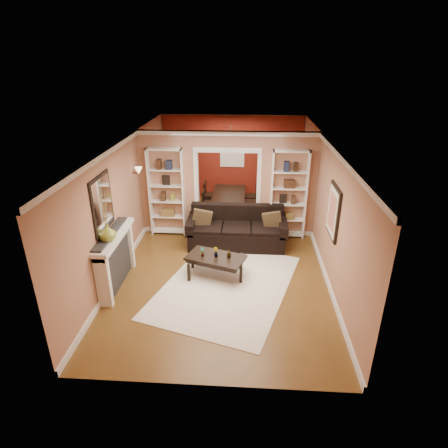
# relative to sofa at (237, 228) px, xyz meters

# --- Properties ---
(floor) EXTENTS (8.00, 8.00, 0.00)m
(floor) POSITION_rel_sofa_xyz_m (-0.28, -0.45, -0.48)
(floor) COLOR brown
(floor) RESTS_ON ground
(ceiling) EXTENTS (8.00, 8.00, 0.00)m
(ceiling) POSITION_rel_sofa_xyz_m (-0.28, -0.45, 2.22)
(ceiling) COLOR white
(ceiling) RESTS_ON ground
(wall_back) EXTENTS (8.00, 0.00, 8.00)m
(wall_back) POSITION_rel_sofa_xyz_m (-0.28, 3.55, 0.87)
(wall_back) COLOR #AF775C
(wall_back) RESTS_ON ground
(wall_front) EXTENTS (8.00, 0.00, 8.00)m
(wall_front) POSITION_rel_sofa_xyz_m (-0.28, -4.45, 0.87)
(wall_front) COLOR #AF775C
(wall_front) RESTS_ON ground
(wall_left) EXTENTS (0.00, 8.00, 8.00)m
(wall_left) POSITION_rel_sofa_xyz_m (-2.53, -0.45, 0.87)
(wall_left) COLOR #AF775C
(wall_left) RESTS_ON ground
(wall_right) EXTENTS (0.00, 8.00, 8.00)m
(wall_right) POSITION_rel_sofa_xyz_m (1.97, -0.45, 0.87)
(wall_right) COLOR #AF775C
(wall_right) RESTS_ON ground
(partition_wall) EXTENTS (4.50, 0.15, 2.70)m
(partition_wall) POSITION_rel_sofa_xyz_m (-0.28, 0.75, 0.87)
(partition_wall) COLOR #AF775C
(partition_wall) RESTS_ON floor
(red_back_panel) EXTENTS (4.44, 0.04, 2.64)m
(red_back_panel) POSITION_rel_sofa_xyz_m (-0.28, 3.52, 0.84)
(red_back_panel) COLOR maroon
(red_back_panel) RESTS_ON floor
(dining_window) EXTENTS (0.78, 0.03, 0.98)m
(dining_window) POSITION_rel_sofa_xyz_m (-0.28, 3.48, 1.07)
(dining_window) COLOR #8CA5CC
(dining_window) RESTS_ON wall_back
(area_rug) EXTENTS (3.30, 3.93, 0.01)m
(area_rug) POSITION_rel_sofa_xyz_m (-0.15, -1.85, -0.47)
(area_rug) COLOR white
(area_rug) RESTS_ON floor
(sofa) EXTENTS (2.44, 1.05, 0.95)m
(sofa) POSITION_rel_sofa_xyz_m (0.00, 0.00, 0.00)
(sofa) COLOR black
(sofa) RESTS_ON floor
(pillow_left) EXTENTS (0.47, 0.17, 0.47)m
(pillow_left) POSITION_rel_sofa_xyz_m (-0.86, -0.02, 0.22)
(pillow_left) COLOR #4E3B21
(pillow_left) RESTS_ON sofa
(pillow_right) EXTENTS (0.45, 0.16, 0.44)m
(pillow_right) POSITION_rel_sofa_xyz_m (0.86, -0.02, 0.21)
(pillow_right) COLOR #4E3B21
(pillow_right) RESTS_ON sofa
(coffee_table) EXTENTS (1.36, 1.02, 0.46)m
(coffee_table) POSITION_rel_sofa_xyz_m (-0.40, -1.46, -0.25)
(coffee_table) COLOR black
(coffee_table) RESTS_ON floor
(plant_left) EXTENTS (0.12, 0.13, 0.21)m
(plant_left) POSITION_rel_sofa_xyz_m (-0.68, -1.46, 0.09)
(plant_left) COLOR #336626
(plant_left) RESTS_ON coffee_table
(plant_center) EXTENTS (0.15, 0.15, 0.21)m
(plant_center) POSITION_rel_sofa_xyz_m (-0.40, -1.46, 0.09)
(plant_center) COLOR #336626
(plant_center) RESTS_ON coffee_table
(plant_right) EXTENTS (0.14, 0.14, 0.18)m
(plant_right) POSITION_rel_sofa_xyz_m (-0.12, -1.46, 0.07)
(plant_right) COLOR #336626
(plant_right) RESTS_ON coffee_table
(bookshelf_left) EXTENTS (0.90, 0.30, 2.30)m
(bookshelf_left) POSITION_rel_sofa_xyz_m (-1.83, 0.58, 0.67)
(bookshelf_left) COLOR white
(bookshelf_left) RESTS_ON floor
(bookshelf_right) EXTENTS (0.90, 0.30, 2.30)m
(bookshelf_right) POSITION_rel_sofa_xyz_m (1.27, 0.58, 0.67)
(bookshelf_right) COLOR white
(bookshelf_right) RESTS_ON floor
(fireplace) EXTENTS (0.32, 1.70, 1.16)m
(fireplace) POSITION_rel_sofa_xyz_m (-2.37, -1.95, 0.10)
(fireplace) COLOR white
(fireplace) RESTS_ON floor
(vase) EXTENTS (0.32, 0.32, 0.33)m
(vase) POSITION_rel_sofa_xyz_m (-2.37, -2.23, 0.85)
(vase) COLOR olive
(vase) RESTS_ON fireplace
(mirror) EXTENTS (0.03, 0.95, 1.10)m
(mirror) POSITION_rel_sofa_xyz_m (-2.51, -1.95, 1.32)
(mirror) COLOR silver
(mirror) RESTS_ON wall_left
(wall_sconce) EXTENTS (0.18, 0.18, 0.22)m
(wall_sconce) POSITION_rel_sofa_xyz_m (-2.43, 0.10, 1.35)
(wall_sconce) COLOR #FFE0A5
(wall_sconce) RESTS_ON wall_left
(framed_art) EXTENTS (0.04, 0.85, 1.05)m
(framed_art) POSITION_rel_sofa_xyz_m (1.93, -1.45, 1.07)
(framed_art) COLOR black
(framed_art) RESTS_ON wall_right
(dining_table) EXTENTS (1.74, 0.97, 0.61)m
(dining_table) POSITION_rel_sofa_xyz_m (-0.27, 2.13, -0.17)
(dining_table) COLOR black
(dining_table) RESTS_ON floor
(dining_chair_nw) EXTENTS (0.51, 0.51, 0.82)m
(dining_chair_nw) POSITION_rel_sofa_xyz_m (-0.82, 1.83, -0.07)
(dining_chair_nw) COLOR black
(dining_chair_nw) RESTS_ON floor
(dining_chair_ne) EXTENTS (0.48, 0.48, 0.90)m
(dining_chair_ne) POSITION_rel_sofa_xyz_m (0.28, 1.83, -0.03)
(dining_chair_ne) COLOR black
(dining_chair_ne) RESTS_ON floor
(dining_chair_sw) EXTENTS (0.51, 0.51, 0.89)m
(dining_chair_sw) POSITION_rel_sofa_xyz_m (-0.82, 2.43, -0.03)
(dining_chair_sw) COLOR black
(dining_chair_sw) RESTS_ON floor
(dining_chair_se) EXTENTS (0.52, 0.52, 0.86)m
(dining_chair_se) POSITION_rel_sofa_xyz_m (0.28, 2.43, -0.05)
(dining_chair_se) COLOR black
(dining_chair_se) RESTS_ON floor
(chandelier) EXTENTS (0.50, 0.50, 0.30)m
(chandelier) POSITION_rel_sofa_xyz_m (-0.28, 2.25, 1.54)
(chandelier) COLOR #392A1A
(chandelier) RESTS_ON ceiling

